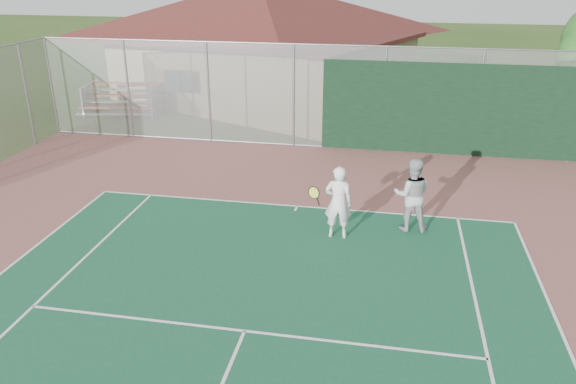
# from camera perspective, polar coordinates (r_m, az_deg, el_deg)

# --- Properties ---
(back_fence) EXTENTS (20.08, 0.11, 3.53)m
(back_fence) POSITION_cam_1_polar(r_m,az_deg,el_deg) (18.99, 9.96, 8.86)
(back_fence) COLOR gray
(back_fence) RESTS_ON ground
(clubhouse) EXTENTS (15.27, 13.10, 5.57)m
(clubhouse) POSITION_cam_1_polar(r_m,az_deg,el_deg) (25.96, -2.86, 15.41)
(clubhouse) COLOR tan
(clubhouse) RESTS_ON ground
(bleachers) EXTENTS (3.37, 2.20, 1.19)m
(bleachers) POSITION_cam_1_polar(r_m,az_deg,el_deg) (24.91, -16.41, 9.09)
(bleachers) COLOR #B24629
(bleachers) RESTS_ON ground
(player_white_front) EXTENTS (1.02, 0.62, 1.75)m
(player_white_front) POSITION_cam_1_polar(r_m,az_deg,el_deg) (12.97, 5.07, -1.09)
(player_white_front) COLOR white
(player_white_front) RESTS_ON ground
(player_grey_back) EXTENTS (0.91, 0.73, 1.79)m
(player_grey_back) POSITION_cam_1_polar(r_m,az_deg,el_deg) (13.59, 12.46, -0.35)
(player_grey_back) COLOR #ABAEB0
(player_grey_back) RESTS_ON ground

